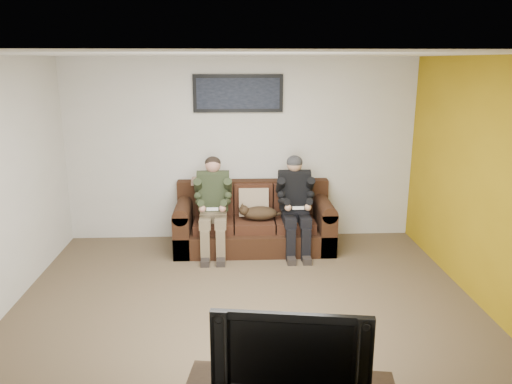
{
  "coord_description": "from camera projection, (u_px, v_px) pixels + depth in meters",
  "views": [
    {
      "loc": [
        -0.13,
        -4.82,
        2.54
      ],
      "look_at": [
        0.16,
        1.2,
        0.95
      ],
      "focal_mm": 35.0,
      "sensor_mm": 36.0,
      "label": 1
    }
  ],
  "objects": [
    {
      "name": "wall_back",
      "position": [
        241.0,
        150.0,
        7.15
      ],
      "size": [
        5.0,
        0.0,
        5.0
      ],
      "primitive_type": "plane",
      "rotation": [
        1.57,
        0.0,
        0.0
      ],
      "color": "beige",
      "rests_on": "ground"
    },
    {
      "name": "person_right",
      "position": [
        295.0,
        199.0,
        6.75
      ],
      "size": [
        0.51,
        0.86,
        1.3
      ],
      "color": "black",
      "rests_on": "sofa"
    },
    {
      "name": "wall_right",
      "position": [
        490.0,
        186.0,
        5.1
      ],
      "size": [
        0.0,
        4.5,
        4.5
      ],
      "primitive_type": "plane",
      "rotation": [
        1.57,
        0.0,
        -1.57
      ],
      "color": "beige",
      "rests_on": "ground"
    },
    {
      "name": "cat",
      "position": [
        259.0,
        213.0,
        6.79
      ],
      "size": [
        0.66,
        0.26,
        0.24
      ],
      "color": "#442F1B",
      "rests_on": "sofa"
    },
    {
      "name": "throw_blanket",
      "position": [
        207.0,
        181.0,
        7.09
      ],
      "size": [
        0.44,
        0.22,
        0.08
      ],
      "primitive_type": "cube",
      "color": "tan",
      "rests_on": "sofa"
    },
    {
      "name": "wall_front",
      "position": [
        258.0,
        289.0,
        2.81
      ],
      "size": [
        5.0,
        0.0,
        5.0
      ],
      "primitive_type": "plane",
      "rotation": [
        -1.57,
        0.0,
        0.0
      ],
      "color": "beige",
      "rests_on": "ground"
    },
    {
      "name": "television",
      "position": [
        291.0,
        347.0,
        3.25
      ],
      "size": [
        1.03,
        0.28,
        0.59
      ],
      "primitive_type": "imported",
      "rotation": [
        0.0,
        0.0,
        -0.15
      ],
      "color": "black",
      "rests_on": "tv_stand"
    },
    {
      "name": "throw_pillow",
      "position": [
        254.0,
        202.0,
        6.96
      ],
      "size": [
        0.41,
        0.2,
        0.41
      ],
      "primitive_type": "cube",
      "rotation": [
        -0.21,
        0.0,
        0.0
      ],
      "color": "tan",
      "rests_on": "sofa"
    },
    {
      "name": "ceiling",
      "position": [
        245.0,
        54.0,
        4.65
      ],
      "size": [
        5.0,
        5.0,
        0.0
      ],
      "primitive_type": "plane",
      "rotation": [
        3.14,
        0.0,
        0.0
      ],
      "color": "silver",
      "rests_on": "ground"
    },
    {
      "name": "sofa",
      "position": [
        254.0,
        223.0,
        7.0
      ],
      "size": [
        2.16,
        0.93,
        0.88
      ],
      "color": "black",
      "rests_on": "ground"
    },
    {
      "name": "person_left",
      "position": [
        213.0,
        200.0,
        6.7
      ],
      "size": [
        0.51,
        0.87,
        1.29
      ],
      "color": "brown",
      "rests_on": "sofa"
    },
    {
      "name": "framed_poster",
      "position": [
        238.0,
        93.0,
        6.91
      ],
      "size": [
        1.25,
        0.05,
        0.52
      ],
      "color": "black",
      "rests_on": "wall_back"
    },
    {
      "name": "floor",
      "position": [
        247.0,
        307.0,
        5.31
      ],
      "size": [
        5.0,
        5.0,
        0.0
      ],
      "primitive_type": "plane",
      "color": "brown",
      "rests_on": "ground"
    },
    {
      "name": "accent_wall_right",
      "position": [
        489.0,
        186.0,
        5.1
      ],
      "size": [
        0.0,
        4.5,
        4.5
      ],
      "primitive_type": "plane",
      "rotation": [
        1.57,
        0.0,
        -1.57
      ],
      "color": "#A48110",
      "rests_on": "ground"
    }
  ]
}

